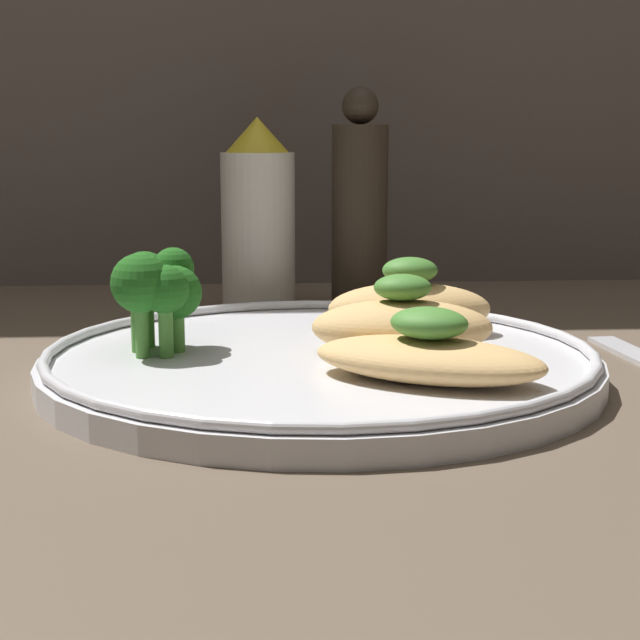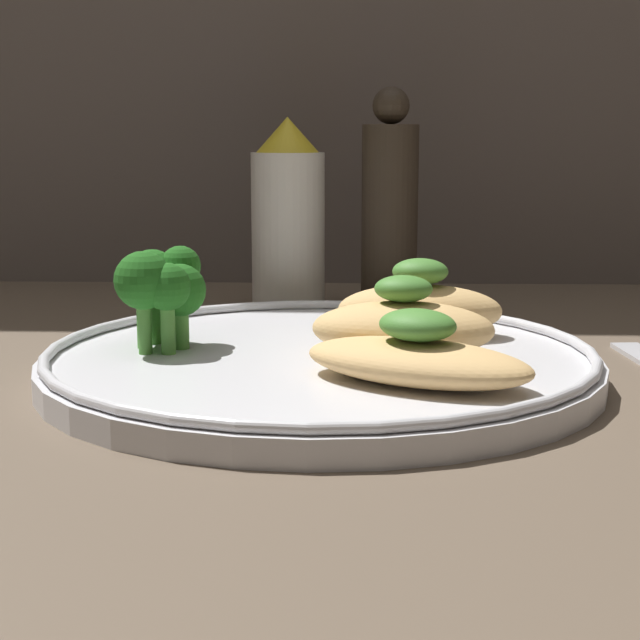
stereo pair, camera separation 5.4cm
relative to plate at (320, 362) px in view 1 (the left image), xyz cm
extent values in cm
cube|color=brown|center=(0.00, 0.00, -1.49)|extent=(180.00, 180.00, 1.00)
cylinder|color=silver|center=(0.00, 0.00, -0.29)|extent=(31.23, 31.23, 1.40)
torus|color=silver|center=(0.00, 0.00, 0.71)|extent=(30.63, 30.63, 0.60)
ellipsoid|color=tan|center=(5.01, -6.25, 1.49)|extent=(13.21, 10.61, 2.17)
ellipsoid|color=#478433|center=(5.01, -6.25, 3.37)|extent=(4.95, 4.62, 1.58)
ellipsoid|color=tan|center=(4.61, -0.37, 1.93)|extent=(10.64, 6.75, 3.05)
ellipsoid|color=#478433|center=(4.61, -0.37, 4.20)|extent=(3.45, 2.86, 1.49)
ellipsoid|color=tan|center=(5.90, 5.52, 2.00)|extent=(10.25, 5.26, 3.19)
ellipsoid|color=#478433|center=(5.90, 5.52, 4.40)|extent=(3.53, 2.88, 1.61)
cylinder|color=#4C8E38|center=(-8.10, 1.48, 1.58)|extent=(0.98, 0.98, 2.34)
sphere|color=#1E5B19|center=(-8.10, 1.48, 3.82)|extent=(3.05, 3.05, 3.05)
cylinder|color=#4C8E38|center=(-8.28, 2.95, 2.28)|extent=(0.79, 0.79, 3.75)
sphere|color=#1E5B19|center=(-8.28, 2.95, 5.00)|extent=(2.41, 2.41, 2.41)
cylinder|color=#4C8E38|center=(-9.93, 2.88, 1.94)|extent=(0.96, 0.96, 3.07)
sphere|color=#1E5B19|center=(-9.93, 2.88, 4.52)|extent=(2.97, 2.97, 2.97)
cylinder|color=#4C8E38|center=(-10.24, 1.51, 1.95)|extent=(0.77, 0.77, 3.09)
sphere|color=#1E5B19|center=(-10.24, 1.51, 4.34)|extent=(2.40, 2.40, 2.40)
cylinder|color=#4C8E38|center=(-9.84, 0.25, 1.92)|extent=(0.77, 0.77, 3.03)
sphere|color=#1E5B19|center=(-9.84, 0.25, 4.59)|extent=(3.28, 3.28, 3.28)
cylinder|color=#4C8E38|center=(-8.53, 0.25, 1.85)|extent=(0.80, 0.80, 2.89)
sphere|color=#1E5B19|center=(-8.53, 0.25, 4.24)|extent=(2.69, 2.69, 2.69)
cylinder|color=white|center=(-3.28, 22.71, 5.13)|extent=(5.72, 5.72, 12.24)
cone|color=yellow|center=(-3.28, 22.71, 12.60)|extent=(4.86, 4.86, 2.69)
cylinder|color=#382D23|center=(4.62, 22.71, 6.18)|extent=(4.37, 4.37, 14.35)
sphere|color=#382D23|center=(4.62, 22.71, 14.77)|extent=(2.84, 2.84, 2.84)
camera|label=1|loc=(-3.60, -53.44, 12.48)|focal=55.00mm
camera|label=2|loc=(1.85, -53.53, 12.48)|focal=55.00mm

